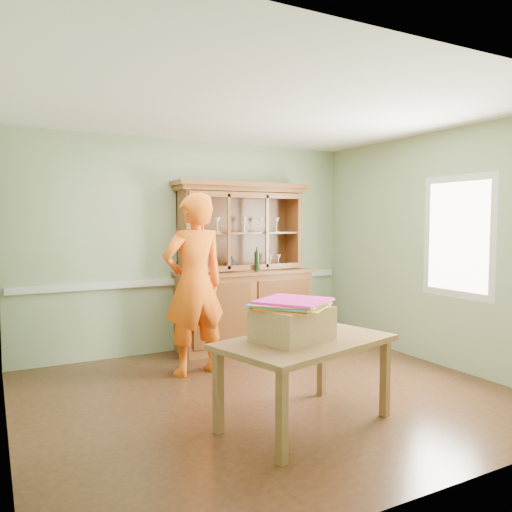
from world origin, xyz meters
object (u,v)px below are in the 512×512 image
china_hutch (243,290)px  dining_table (305,349)px  person (194,284)px  cardboard_box (292,324)px

china_hutch → dining_table: (-0.70, -2.51, -0.14)m
dining_table → person: bearing=85.4°
cardboard_box → person: 1.70m
cardboard_box → person: (-0.19, 1.69, 0.14)m
china_hutch → dining_table: size_ratio=1.37×
dining_table → cardboard_box: size_ratio=2.76×
dining_table → cardboard_box: cardboard_box is taller
dining_table → china_hutch: bearing=59.9°
person → china_hutch: bearing=-147.3°
china_hutch → dining_table: china_hutch is taller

